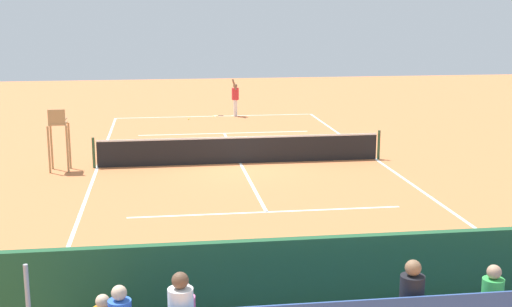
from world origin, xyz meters
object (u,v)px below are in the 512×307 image
tennis_racket (216,116)px  tennis_player (235,96)px  umpire_chair (58,133)px  tennis_ball_near (189,119)px  tennis_net (240,150)px

tennis_racket → tennis_player: bearing=166.3°
umpire_chair → tennis_racket: umpire_chair is taller
tennis_player → tennis_ball_near: bearing=17.9°
tennis_player → tennis_racket: bearing=-13.7°
tennis_net → tennis_ball_near: bearing=-82.2°
tennis_racket → tennis_ball_near: 1.76m
umpire_chair → tennis_ball_near: bearing=-114.9°
tennis_player → tennis_racket: tennis_player is taller
umpire_chair → tennis_ball_near: 11.52m
tennis_net → umpire_chair: 6.26m
tennis_net → umpire_chair: umpire_chair is taller
tennis_net → umpire_chair: size_ratio=4.81×
umpire_chair → tennis_ball_near: (-4.82, -10.38, -1.28)m
tennis_ball_near → umpire_chair: bearing=65.1°
tennis_net → tennis_racket: bearing=-90.3°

